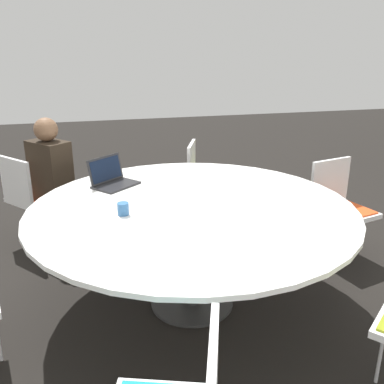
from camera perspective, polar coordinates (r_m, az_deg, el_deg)
name	(u,v)px	position (r m, az deg, el deg)	size (l,w,h in m)	color
ground_plane	(192,303)	(3.22, 0.00, -14.57)	(16.00, 16.00, 0.00)	black
conference_table	(192,217)	(2.89, 0.00, -3.31)	(2.18, 2.18, 0.76)	#333333
chair_0	(31,193)	(4.14, -20.72, -0.09)	(0.60, 0.61, 0.85)	white
chair_4	(339,202)	(3.86, 19.02, -1.25)	(0.53, 0.51, 0.85)	white
chair_5	(204,177)	(4.33, 1.60, 2.00)	(0.55, 0.56, 0.85)	white
person_0	(52,175)	(3.93, -18.11, 2.23)	(0.40, 0.42, 1.20)	#2D2319
laptop	(112,178)	(3.33, -10.67, 1.80)	(0.40, 0.39, 0.21)	#232326
coffee_cup	(123,209)	(2.74, -9.17, -2.23)	(0.07, 0.07, 0.08)	#33669E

